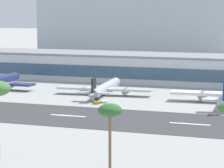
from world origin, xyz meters
The scene contains 9 objects.
ground_plane centered at (0.00, 0.00, 0.00)m, with size 1400.00×1400.00×0.00m, color #9E9E99.
runway_strip centered at (0.00, -0.38, 0.04)m, with size 800.00×32.89×0.08m, color #38383A.
runway_centreline_dash_4 centered at (1.39, -0.38, 0.09)m, with size 12.00×1.20×0.01m, color white.
runway_centreline_dash_5 centered at (40.35, -0.38, 0.09)m, with size 12.00×1.20×0.01m, color white.
terminal_building centered at (-4.81, 89.89, 6.40)m, with size 176.37×28.76×12.79m.
distant_hotel_block centered at (-40.14, 210.56, 24.00)m, with size 135.67×27.49×48.00m, color #A8B2BC.
airliner_black_tail_gate_1 centered at (-2.17, 43.06, 2.77)m, with size 38.21×41.66×8.70m.
service_baggage_tug_0 centered at (1.94, 24.23, 1.05)m, with size 2.13×3.33×2.20m.
palm_tree_3 centered at (33.59, -52.20, 12.28)m, with size 5.06×5.06×14.10m.
Camera 1 is at (71.77, -161.24, 33.81)m, focal length 90.27 mm.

